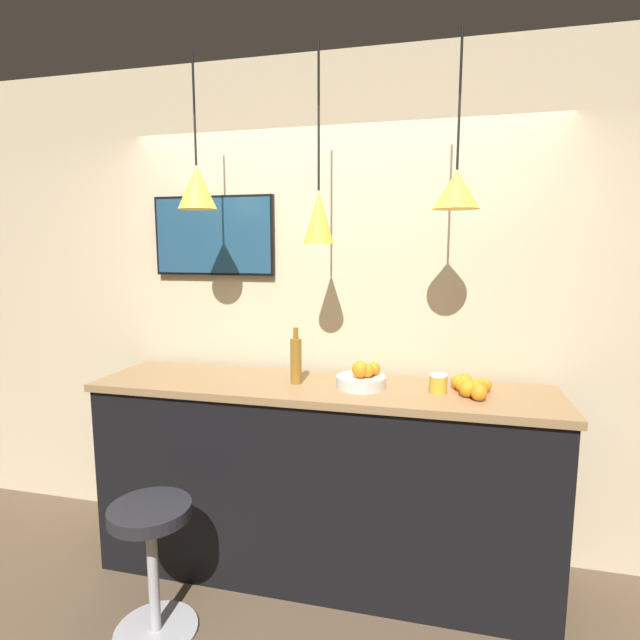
% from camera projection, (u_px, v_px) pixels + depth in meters
% --- Properties ---
extents(back_wall, '(8.00, 0.06, 2.90)m').
position_uv_depth(back_wall, '(336.00, 308.00, 3.00)').
color(back_wall, beige).
rests_on(back_wall, ground_plane).
extents(service_counter, '(2.46, 0.59, 1.08)m').
position_uv_depth(service_counter, '(320.00, 480.00, 2.74)').
color(service_counter, black).
rests_on(service_counter, ground_plane).
extents(bar_stool, '(0.39, 0.39, 0.64)m').
position_uv_depth(bar_stool, '(152.00, 545.00, 2.30)').
color(bar_stool, '#B7B7BC').
rests_on(bar_stool, ground_plane).
extents(fruit_bowl, '(0.26, 0.26, 0.15)m').
position_uv_depth(fruit_bowl, '(362.00, 378.00, 2.60)').
color(fruit_bowl, beige).
rests_on(fruit_bowl, service_counter).
extents(orange_pile, '(0.20, 0.27, 0.09)m').
position_uv_depth(orange_pile, '(473.00, 387.00, 2.48)').
color(orange_pile, orange).
rests_on(orange_pile, service_counter).
extents(juice_bottle, '(0.06, 0.06, 0.31)m').
position_uv_depth(juice_bottle, '(296.00, 360.00, 2.68)').
color(juice_bottle, olive).
rests_on(juice_bottle, service_counter).
extents(spread_jar, '(0.09, 0.09, 0.09)m').
position_uv_depth(spread_jar, '(438.00, 383.00, 2.51)').
color(spread_jar, gold).
rests_on(spread_jar, service_counter).
extents(pendant_lamp_left, '(0.21, 0.21, 0.79)m').
position_uv_depth(pendant_lamp_left, '(197.00, 187.00, 2.64)').
color(pendant_lamp_left, black).
extents(pendant_lamp_middle, '(0.15, 0.15, 0.97)m').
position_uv_depth(pendant_lamp_middle, '(319.00, 216.00, 2.51)').
color(pendant_lamp_middle, black).
extents(pendant_lamp_right, '(0.22, 0.22, 0.81)m').
position_uv_depth(pendant_lamp_right, '(456.00, 189.00, 2.34)').
color(pendant_lamp_right, black).
extents(mounted_tv, '(0.78, 0.04, 0.48)m').
position_uv_depth(mounted_tv, '(214.00, 236.00, 3.06)').
color(mounted_tv, black).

